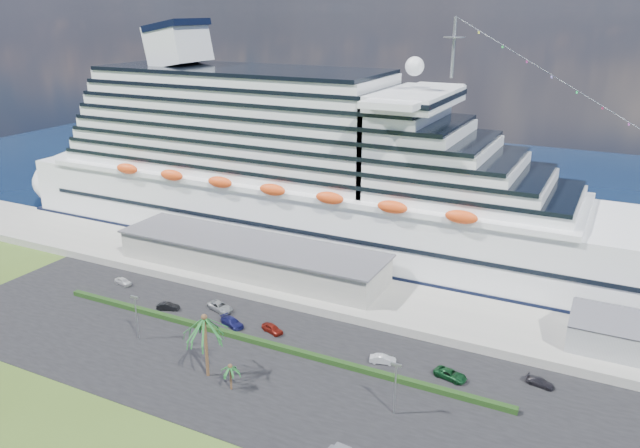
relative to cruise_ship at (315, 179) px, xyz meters
The scene contains 19 objects.
ground 69.56m from the cruise_ship, 71.40° to the right, with size 420.00×420.00×0.00m, color #3B531B.
asphalt_lot 59.58m from the cruise_ship, 67.89° to the right, with size 140.00×38.00×0.12m, color black.
wharf 35.90m from the cruise_ship, 48.10° to the right, with size 240.00×20.00×1.80m, color gray.
water 71.40m from the cruise_ship, 71.93° to the left, with size 420.00×160.00×0.02m, color black.
cruise_ship is the anchor object (origin of this frame).
terminal_building 26.92m from the cruise_ship, 98.22° to the right, with size 61.00×15.00×6.30m.
hedge 52.41m from the cruise_ship, 74.26° to the right, with size 88.00×1.10×0.90m, color black.
lamp_post_left 57.50m from the cruise_ship, 96.59° to the right, with size 1.60×0.35×8.27m.
lamp_post_right 70.64m from the cruise_ship, 53.44° to the right, with size 1.60×0.35×8.27m.
palm_tall 61.56m from the cruise_ship, 79.12° to the right, with size 8.82×8.82×11.13m.
palm_short 65.13m from the cruise_ship, 74.52° to the right, with size 3.53×3.53×4.56m.
parked_car_0 49.79m from the cruise_ship, 122.34° to the right, with size 1.71×4.24×1.44m, color silver.
parked_car_1 48.40m from the cruise_ship, 101.53° to the right, with size 1.49×4.26×1.41m, color black.
parked_car_2 43.47m from the cruise_ship, 89.93° to the right, with size 2.60×5.63×1.57m, color #919599.
parked_car_3 47.67m from the cruise_ship, 82.79° to the right, with size 2.14×5.26×1.53m, color #161850.
parked_car_4 48.10m from the cruise_ship, 72.66° to the right, with size 1.82×4.53×1.54m, color maroon.
parked_car_5 58.51m from the cruise_ship, 51.45° to the right, with size 1.51×4.32×1.42m, color silver.
parked_car_6 65.46m from the cruise_ship, 43.18° to the right, with size 2.43×5.27×1.47m, color #0E3A1B.
parked_car_7 72.81m from the cruise_ship, 33.45° to the right, with size 1.75×4.32×1.25m, color #232227.
Camera 1 is at (44.68, -64.71, 55.56)m, focal length 35.00 mm.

